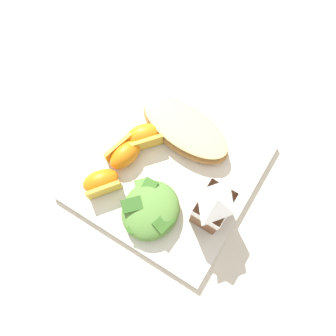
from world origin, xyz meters
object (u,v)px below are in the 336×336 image
(cheesy_pizza_bread, at_px, (185,130))
(milk_carton, at_px, (213,206))
(orange_wedge_middle, at_px, (124,154))
(orange_wedge_front, at_px, (144,136))
(orange_wedge_rear, at_px, (101,182))
(white_plate, at_px, (168,171))
(green_salad_pile, at_px, (151,210))

(cheesy_pizza_bread, distance_m, milk_carton, 0.15)
(milk_carton, relative_size, orange_wedge_middle, 1.63)
(orange_wedge_front, bearing_deg, milk_carton, 71.99)
(milk_carton, height_order, orange_wedge_rear, milk_carton)
(white_plate, relative_size, cheesy_pizza_bread, 1.59)
(green_salad_pile, xyz_separation_m, orange_wedge_middle, (-0.06, -0.09, -0.00))
(orange_wedge_front, distance_m, orange_wedge_middle, 0.04)
(green_salad_pile, height_order, milk_carton, milk_carton)
(milk_carton, distance_m, orange_wedge_front, 0.17)
(orange_wedge_front, height_order, orange_wedge_rear, same)
(green_salad_pile, relative_size, orange_wedge_middle, 1.49)
(green_salad_pile, xyz_separation_m, orange_wedge_rear, (0.00, -0.09, -0.00))
(orange_wedge_middle, relative_size, orange_wedge_rear, 0.97)
(cheesy_pizza_bread, bearing_deg, orange_wedge_middle, -35.06)
(white_plate, height_order, milk_carton, milk_carton)
(white_plate, height_order, green_salad_pile, green_salad_pile)
(white_plate, bearing_deg, orange_wedge_rear, -44.46)
(orange_wedge_middle, distance_m, orange_wedge_rear, 0.06)
(milk_carton, xyz_separation_m, orange_wedge_middle, (-0.01, -0.17, -0.04))
(orange_wedge_front, relative_size, orange_wedge_rear, 0.99)
(orange_wedge_rear, bearing_deg, green_salad_pile, 91.90)
(white_plate, distance_m, milk_carton, 0.12)
(white_plate, distance_m, orange_wedge_middle, 0.08)
(cheesy_pizza_bread, xyz_separation_m, milk_carton, (0.10, 0.11, 0.04))
(white_plate, xyz_separation_m, green_salad_pile, (0.08, 0.01, 0.03))
(cheesy_pizza_bread, distance_m, orange_wedge_rear, 0.17)
(milk_carton, distance_m, orange_wedge_middle, 0.17)
(orange_wedge_front, bearing_deg, orange_wedge_rear, -8.44)
(cheesy_pizza_bread, bearing_deg, orange_wedge_front, -48.77)
(orange_wedge_front, bearing_deg, cheesy_pizza_bread, 131.23)
(green_salad_pile, distance_m, orange_wedge_front, 0.13)
(green_salad_pile, bearing_deg, orange_wedge_rear, -88.10)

